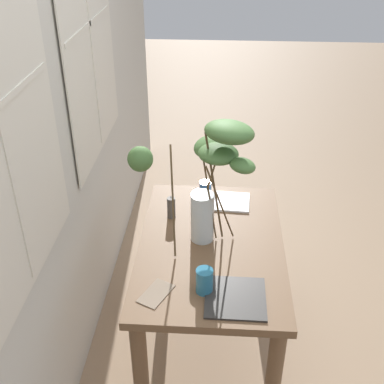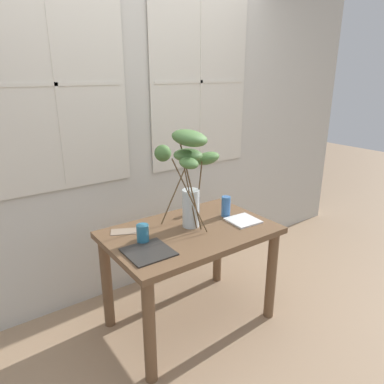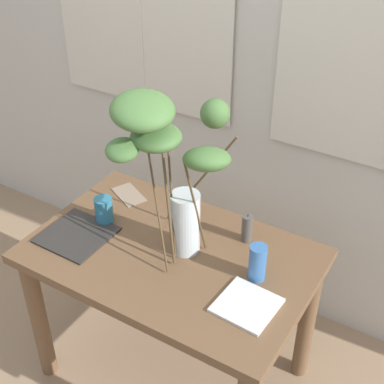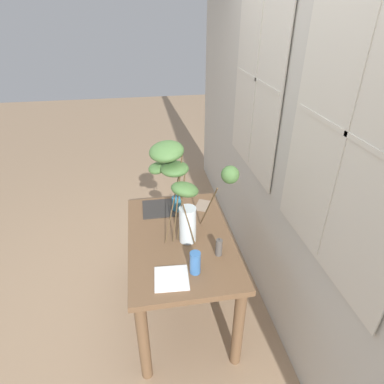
{
  "view_description": "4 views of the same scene",
  "coord_description": "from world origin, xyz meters",
  "px_view_note": "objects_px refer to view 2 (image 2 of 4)",
  "views": [
    {
      "loc": [
        -1.95,
        -0.03,
        2.21
      ],
      "look_at": [
        0.02,
        0.1,
        1.01
      ],
      "focal_mm": 45.4,
      "sensor_mm": 36.0,
      "label": 1
    },
    {
      "loc": [
        -1.26,
        -1.77,
        1.73
      ],
      "look_at": [
        0.03,
        0.02,
        0.98
      ],
      "focal_mm": 33.12,
      "sensor_mm": 36.0,
      "label": 2
    },
    {
      "loc": [
        0.93,
        -1.37,
        2.17
      ],
      "look_at": [
        0.06,
        0.06,
        1.01
      ],
      "focal_mm": 51.67,
      "sensor_mm": 36.0,
      "label": 3
    },
    {
      "loc": [
        1.79,
        -0.21,
        2.15
      ],
      "look_at": [
        0.06,
        0.07,
        1.13
      ],
      "focal_mm": 30.25,
      "sensor_mm": 36.0,
      "label": 4
    }
  ],
  "objects_px": {
    "pillar_candle": "(197,205)",
    "dining_table": "(190,247)",
    "plate_square_right": "(243,220)",
    "drinking_glass_blue_right": "(226,206)",
    "drinking_glass_blue_left": "(143,234)",
    "vase_with_branches": "(189,168)",
    "plate_square_left": "(148,252)"
  },
  "relations": [
    {
      "from": "pillar_candle",
      "to": "dining_table",
      "type": "bearing_deg",
      "value": -134.7
    },
    {
      "from": "plate_square_right",
      "to": "drinking_glass_blue_right",
      "type": "bearing_deg",
      "value": 103.15
    },
    {
      "from": "drinking_glass_blue_right",
      "to": "plate_square_right",
      "type": "relative_size",
      "value": 0.74
    },
    {
      "from": "drinking_glass_blue_left",
      "to": "vase_with_branches",
      "type": "bearing_deg",
      "value": 0.27
    },
    {
      "from": "plate_square_left",
      "to": "plate_square_right",
      "type": "xyz_separation_m",
      "value": [
        0.77,
        0.01,
        0.0
      ]
    },
    {
      "from": "pillar_candle",
      "to": "drinking_glass_blue_left",
      "type": "bearing_deg",
      "value": -160.46
    },
    {
      "from": "dining_table",
      "to": "plate_square_right",
      "type": "bearing_deg",
      "value": -15.0
    },
    {
      "from": "vase_with_branches",
      "to": "pillar_candle",
      "type": "bearing_deg",
      "value": 42.97
    },
    {
      "from": "vase_with_branches",
      "to": "plate_square_right",
      "type": "relative_size",
      "value": 3.47
    },
    {
      "from": "drinking_glass_blue_right",
      "to": "pillar_candle",
      "type": "distance_m",
      "value": 0.22
    },
    {
      "from": "vase_with_branches",
      "to": "dining_table",
      "type": "bearing_deg",
      "value": -104.34
    },
    {
      "from": "plate_square_right",
      "to": "pillar_candle",
      "type": "distance_m",
      "value": 0.37
    },
    {
      "from": "dining_table",
      "to": "drinking_glass_blue_right",
      "type": "relative_size",
      "value": 7.5
    },
    {
      "from": "vase_with_branches",
      "to": "drinking_glass_blue_left",
      "type": "relative_size",
      "value": 5.95
    },
    {
      "from": "drinking_glass_blue_left",
      "to": "plate_square_left",
      "type": "relative_size",
      "value": 0.45
    },
    {
      "from": "dining_table",
      "to": "vase_with_branches",
      "type": "bearing_deg",
      "value": 75.66
    },
    {
      "from": "pillar_candle",
      "to": "plate_square_right",
      "type": "bearing_deg",
      "value": -63.08
    },
    {
      "from": "drinking_glass_blue_right",
      "to": "plate_square_left",
      "type": "bearing_deg",
      "value": -167.77
    },
    {
      "from": "drinking_glass_blue_left",
      "to": "plate_square_right",
      "type": "height_order",
      "value": "drinking_glass_blue_left"
    },
    {
      "from": "drinking_glass_blue_left",
      "to": "pillar_candle",
      "type": "height_order",
      "value": "pillar_candle"
    },
    {
      "from": "dining_table",
      "to": "vase_with_branches",
      "type": "relative_size",
      "value": 1.6
    },
    {
      "from": "dining_table",
      "to": "drinking_glass_blue_left",
      "type": "xyz_separation_m",
      "value": [
        -0.35,
        0.02,
        0.19
      ]
    },
    {
      "from": "vase_with_branches",
      "to": "plate_square_left",
      "type": "xyz_separation_m",
      "value": [
        -0.39,
        -0.14,
        -0.42
      ]
    },
    {
      "from": "vase_with_branches",
      "to": "drinking_glass_blue_right",
      "type": "relative_size",
      "value": 4.68
    },
    {
      "from": "plate_square_right",
      "to": "pillar_candle",
      "type": "height_order",
      "value": "pillar_candle"
    },
    {
      "from": "drinking_glass_blue_right",
      "to": "pillar_candle",
      "type": "xyz_separation_m",
      "value": [
        -0.13,
        0.18,
        -0.01
      ]
    },
    {
      "from": "drinking_glass_blue_right",
      "to": "pillar_candle",
      "type": "bearing_deg",
      "value": 126.36
    },
    {
      "from": "drinking_glass_blue_left",
      "to": "plate_square_left",
      "type": "xyz_separation_m",
      "value": [
        -0.04,
        -0.14,
        -0.05
      ]
    },
    {
      "from": "dining_table",
      "to": "plate_square_right",
      "type": "distance_m",
      "value": 0.42
    },
    {
      "from": "drinking_glass_blue_right",
      "to": "plate_square_left",
      "type": "relative_size",
      "value": 0.57
    },
    {
      "from": "drinking_glass_blue_left",
      "to": "plate_square_right",
      "type": "bearing_deg",
      "value": -9.65
    },
    {
      "from": "plate_square_right",
      "to": "vase_with_branches",
      "type": "bearing_deg",
      "value": 161.61
    }
  ]
}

